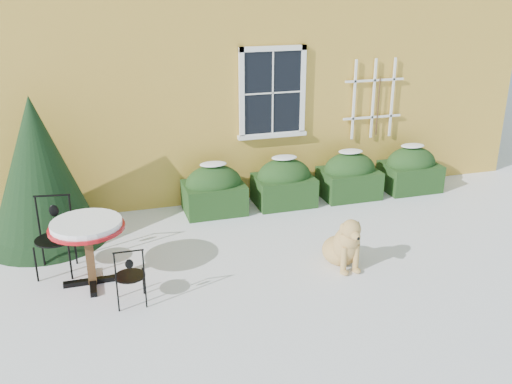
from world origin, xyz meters
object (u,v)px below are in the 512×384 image
object	(u,v)px
patio_chair_far	(54,236)
dog	(344,245)
bistro_table	(87,232)
evergreen_shrub	(41,184)
patio_chair_near	(130,275)

from	to	relation	value
patio_chair_far	dog	bearing A→B (deg)	-6.42
bistro_table	patio_chair_far	world-z (taller)	patio_chair_far
evergreen_shrub	dog	world-z (taller)	evergreen_shrub
bistro_table	patio_chair_far	xyz separation A→B (m)	(-0.45, 0.51, -0.22)
evergreen_shrub	patio_chair_far	distance (m)	1.21
patio_chair_near	dog	size ratio (longest dim) A/B	0.90
dog	patio_chair_near	bearing A→B (deg)	-177.82
evergreen_shrub	dog	bearing A→B (deg)	-28.05
patio_chair_near	patio_chair_far	xyz separation A→B (m)	(-0.91, 1.19, 0.14)
patio_chair_far	patio_chair_near	bearing A→B (deg)	-43.92
evergreen_shrub	patio_chair_near	size ratio (longest dim) A/B	2.81
evergreen_shrub	patio_chair_near	world-z (taller)	evergreen_shrub
bistro_table	patio_chair_near	distance (m)	0.90
evergreen_shrub	bistro_table	world-z (taller)	evergreen_shrub
dog	bistro_table	bearing A→B (deg)	170.64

